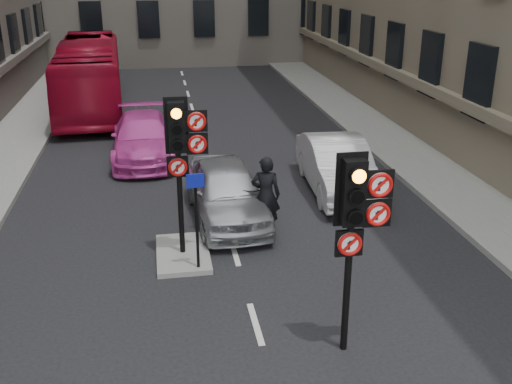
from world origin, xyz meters
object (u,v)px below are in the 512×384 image
object	(u,v)px
car_pink	(143,137)
motorcyclist	(266,195)
car_white	(338,166)
motorcycle	(250,203)
bus_red	(90,75)
signal_near	(357,213)
signal_far	(182,144)
info_sign	(196,208)
car_silver	(227,191)

from	to	relation	value
car_pink	motorcyclist	world-z (taller)	motorcyclist
car_white	motorcyclist	xyz separation A→B (m)	(-2.59, -2.47, 0.22)
motorcycle	motorcyclist	size ratio (longest dim) A/B	0.95
bus_red	motorcyclist	distance (m)	15.41
bus_red	motorcyclist	size ratio (longest dim) A/B	5.60
signal_near	signal_far	xyz separation A→B (m)	(-2.60, 4.00, 0.12)
signal_near	info_sign	world-z (taller)	signal_near
signal_far	car_white	distance (m)	6.10
car_white	motorcycle	bearing A→B (deg)	-144.39
signal_far	car_white	size ratio (longest dim) A/B	0.76
motorcyclist	car_white	bearing A→B (deg)	-122.84
car_white	motorcycle	xyz separation A→B (m)	(-2.88, -1.86, -0.21)
info_sign	car_pink	bearing A→B (deg)	91.19
info_sign	motorcyclist	bearing A→B (deg)	37.88
bus_red	info_sign	distance (m)	16.63
car_silver	car_white	bearing A→B (deg)	20.20
signal_far	info_sign	world-z (taller)	signal_far
info_sign	bus_red	bearing A→B (deg)	95.43
bus_red	motorcycle	world-z (taller)	bus_red
signal_far	car_pink	world-z (taller)	signal_far
bus_red	motorcyclist	bearing A→B (deg)	-72.60
signal_near	motorcyclist	bearing A→B (deg)	96.43
car_white	bus_red	xyz separation A→B (m)	(-8.01, 11.94, 0.77)
car_pink	info_sign	world-z (taller)	info_sign
car_silver	motorcyclist	world-z (taller)	motorcyclist
motorcycle	signal_near	bearing A→B (deg)	-79.34
car_pink	bus_red	bearing A→B (deg)	106.38
signal_near	car_white	world-z (taller)	signal_near
signal_far	car_pink	distance (m)	7.93
signal_far	car_silver	size ratio (longest dim) A/B	0.80
signal_near	car_pink	bearing A→B (deg)	107.27
car_white	motorcyclist	world-z (taller)	motorcyclist
signal_near	car_silver	bearing A→B (deg)	103.30
car_silver	car_pink	bearing A→B (deg)	108.39
car_white	info_sign	world-z (taller)	info_sign
signal_far	bus_red	bearing A→B (deg)	102.38
bus_red	info_sign	bearing A→B (deg)	-80.71
car_white	info_sign	bearing A→B (deg)	-132.96
signal_near	info_sign	xyz separation A→B (m)	(-2.39, 3.19, -1.06)
motorcyclist	info_sign	size ratio (longest dim) A/B	0.91
car_pink	motorcyclist	size ratio (longest dim) A/B	2.54
signal_far	car_pink	bearing A→B (deg)	97.55
signal_near	motorcycle	distance (m)	6.03
car_silver	motorcycle	distance (m)	0.71
bus_red	motorcycle	size ratio (longest dim) A/B	5.92
motorcycle	car_pink	bearing A→B (deg)	116.57
car_white	bus_red	size ratio (longest dim) A/B	0.42
car_pink	car_silver	bearing A→B (deg)	-69.21
info_sign	signal_near	bearing A→B (deg)	-60.27
motorcycle	motorcyclist	distance (m)	0.80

